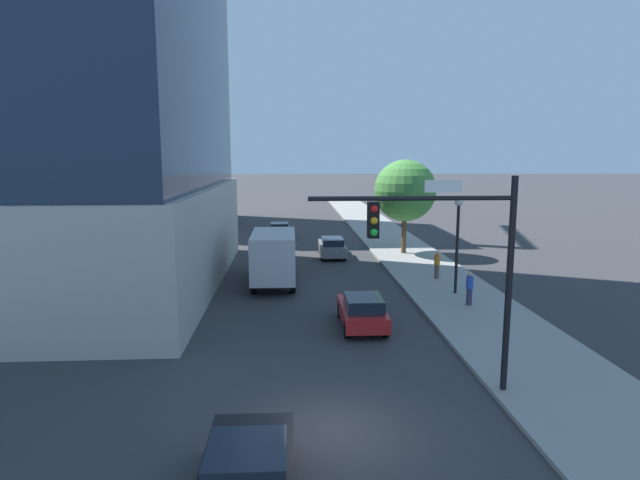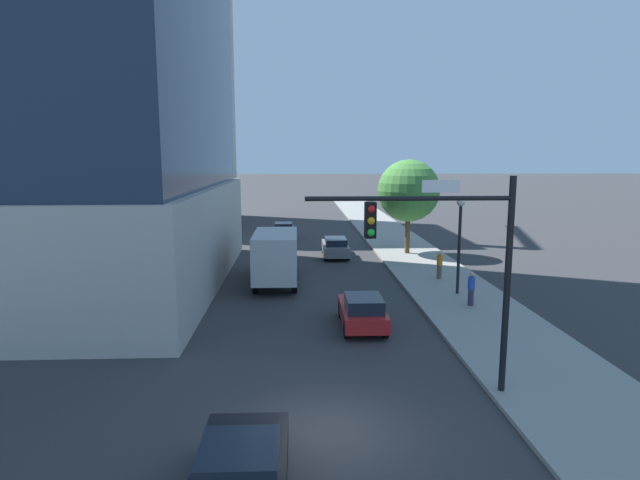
% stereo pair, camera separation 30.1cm
% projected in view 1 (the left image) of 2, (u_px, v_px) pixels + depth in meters
% --- Properties ---
extents(ground_plane, '(400.00, 400.00, 0.00)m').
position_uv_depth(ground_plane, '(332.00, 432.00, 14.21)').
color(ground_plane, '#333335').
extents(sidewalk, '(5.05, 120.00, 0.15)m').
position_uv_depth(sidewalk, '(425.00, 268.00, 34.34)').
color(sidewalk, gray).
rests_on(sidewalk, ground).
extents(construction_building, '(15.45, 17.40, 39.74)m').
position_uv_depth(construction_building, '(156.00, 68.00, 55.39)').
color(construction_building, '#B2AFA8').
rests_on(construction_building, ground).
extents(traffic_light_pole, '(6.17, 0.48, 6.61)m').
position_uv_depth(traffic_light_pole, '(450.00, 247.00, 15.64)').
color(traffic_light_pole, black).
rests_on(traffic_light_pole, sidewalk).
extents(street_lamp, '(0.44, 0.44, 5.05)m').
position_uv_depth(street_lamp, '(458.00, 230.00, 27.44)').
color(street_lamp, black).
rests_on(street_lamp, sidewalk).
extents(street_tree, '(4.55, 4.55, 6.91)m').
position_uv_depth(street_tree, '(405.00, 191.00, 38.77)').
color(street_tree, brown).
rests_on(street_tree, sidewalk).
extents(car_gray, '(1.80, 4.51, 1.43)m').
position_uv_depth(car_gray, '(332.00, 247.00, 38.67)').
color(car_gray, slate).
rests_on(car_gray, ground).
extents(car_black, '(1.95, 4.08, 1.44)m').
position_uv_depth(car_black, '(248.00, 472.00, 11.16)').
color(car_black, black).
rests_on(car_black, ground).
extents(car_blue, '(1.81, 4.09, 1.47)m').
position_uv_depth(car_blue, '(280.00, 230.00, 47.09)').
color(car_blue, '#233D9E').
rests_on(car_blue, ground).
extents(car_red, '(1.80, 4.05, 1.49)m').
position_uv_depth(car_red, '(362.00, 311.00, 22.66)').
color(car_red, red).
rests_on(car_red, ground).
extents(box_truck, '(2.39, 7.34, 3.09)m').
position_uv_depth(box_truck, '(274.00, 253.00, 30.47)').
color(box_truck, '#B21E1E').
rests_on(box_truck, ground).
extents(pedestrian_orange_shirt, '(0.34, 0.34, 1.60)m').
position_uv_depth(pedestrian_orange_shirt, '(437.00, 265.00, 31.25)').
color(pedestrian_orange_shirt, brown).
rests_on(pedestrian_orange_shirt, sidewalk).
extents(pedestrian_blue_shirt, '(0.34, 0.34, 1.64)m').
position_uv_depth(pedestrian_blue_shirt, '(470.00, 288.00, 25.63)').
color(pedestrian_blue_shirt, '#38334C').
rests_on(pedestrian_blue_shirt, sidewalk).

